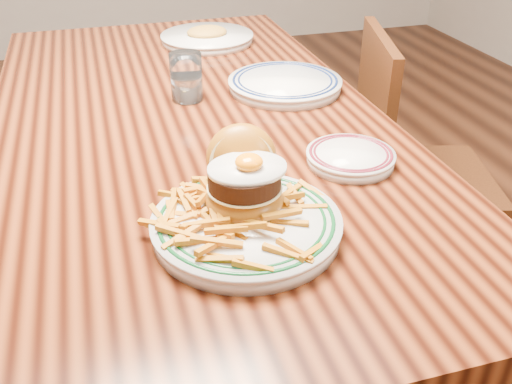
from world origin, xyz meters
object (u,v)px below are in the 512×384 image
object	(u,v)px
chair_right	(405,166)
main_plate	(245,207)
table	(190,151)
side_plate	(351,156)

from	to	relation	value
chair_right	main_plate	bearing A→B (deg)	58.05
table	side_plate	size ratio (longest dim) A/B	9.60
table	main_plate	world-z (taller)	main_plate
chair_right	main_plate	world-z (taller)	main_plate
table	chair_right	xyz separation A→B (m)	(0.66, 0.13, -0.21)
chair_right	main_plate	distance (m)	0.94
chair_right	side_plate	distance (m)	0.68
main_plate	side_plate	distance (m)	0.29
main_plate	side_plate	xyz separation A→B (m)	(0.24, 0.15, -0.02)
table	main_plate	size ratio (longest dim) A/B	5.18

